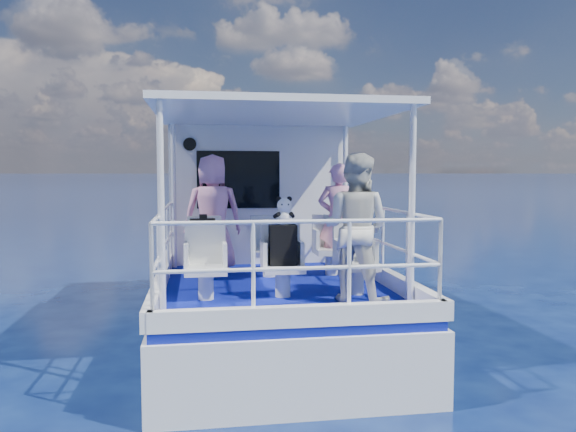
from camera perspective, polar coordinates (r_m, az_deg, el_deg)
The scene contains 20 objects.
ground at distance 7.99m, azimuth -1.72°, elevation -12.77°, with size 2000.00×2000.00×0.00m, color #08143F.
hull at distance 8.94m, azimuth -2.54°, elevation -10.89°, with size 3.00×7.00×1.60m, color white.
deck at distance 8.75m, azimuth -2.56°, elevation -5.52°, with size 2.90×6.90×0.10m, color navy.
cabin at distance 9.92m, azimuth -3.42°, elevation 2.34°, with size 2.85×2.00×2.20m, color white.
canopy at distance 7.47m, azimuth -1.58°, elevation 10.40°, with size 3.00×3.20×0.08m, color white.
canopy_posts at distance 7.39m, azimuth -1.51°, elevation 1.62°, with size 2.77×2.97×2.20m.
railings at distance 7.13m, azimuth -1.16°, elevation -3.33°, with size 2.84×3.59×1.00m, color white, non-canonical shape.
seat_port_fwd at distance 7.87m, azimuth -8.46°, elevation -4.92°, with size 0.48×0.46×0.38m, color silver.
seat_center_fwd at distance 7.93m, azimuth -1.92°, elevation -4.80°, with size 0.48×0.46×0.38m, color silver.
seat_stbd_fwd at distance 8.09m, azimuth 4.44°, elevation -4.63°, with size 0.48×0.46×0.38m, color silver.
seat_port_aft at distance 6.59m, azimuth -8.35°, elevation -6.75°, with size 0.48×0.46×0.38m, color silver.
seat_center_aft at distance 6.66m, azimuth -0.54°, elevation -6.58°, with size 0.48×0.46×0.38m, color silver.
seat_stbd_aft at distance 6.85m, azimuth 6.98°, elevation -6.31°, with size 0.48×0.46×0.38m, color silver.
passenger_port_fwd at distance 8.30m, azimuth -7.64°, elevation 0.26°, with size 0.65×0.46×1.73m, color pink.
passenger_stbd_fwd at distance 8.12m, azimuth 5.11°, elevation -0.28°, with size 0.58×0.38×1.59m, color pink.
passenger_stbd_aft at distance 6.40m, azimuth 6.85°, elevation -1.18°, with size 0.82×0.64×1.68m, color silver.
backpack_port at distance 7.77m, azimuth -8.66°, elevation -1.95°, with size 0.34×0.19×0.45m, color black.
backpack_center at distance 6.57m, azimuth -0.53°, elevation -2.96°, with size 0.32×0.18×0.47m, color black.
compact_camera at distance 7.76m, azimuth -8.61°, elevation -0.05°, with size 0.11×0.06×0.06m, color black.
panda at distance 6.54m, azimuth -0.40°, elevation 0.53°, with size 0.21×0.18×0.33m, color white, non-canonical shape.
Camera 1 is at (-0.96, -7.57, 2.37)m, focal length 35.00 mm.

